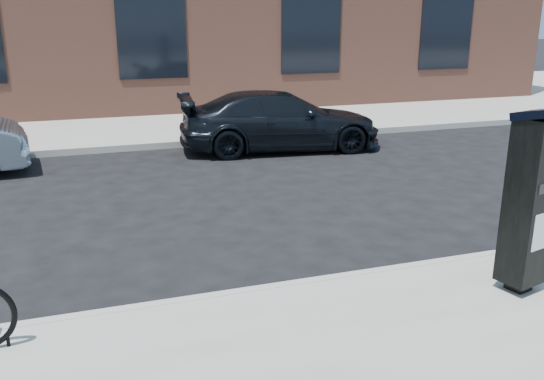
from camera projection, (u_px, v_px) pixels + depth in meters
name	position (u px, v px, depth m)	size (l,w,h in m)	color
ground	(299.00, 293.00, 6.56)	(120.00, 120.00, 0.00)	black
sidewalk_far	(148.00, 108.00, 19.24)	(60.00, 12.00, 0.15)	gray
curb_near	(300.00, 288.00, 6.52)	(60.00, 0.12, 0.16)	#9E9B93
curb_far	(179.00, 144.00, 13.82)	(60.00, 0.12, 0.16)	#9E9B93
parking_kiosk	(530.00, 199.00, 6.03)	(0.55, 0.51, 2.02)	black
car_dark	(280.00, 121.00, 13.46)	(1.91, 4.70, 1.36)	black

